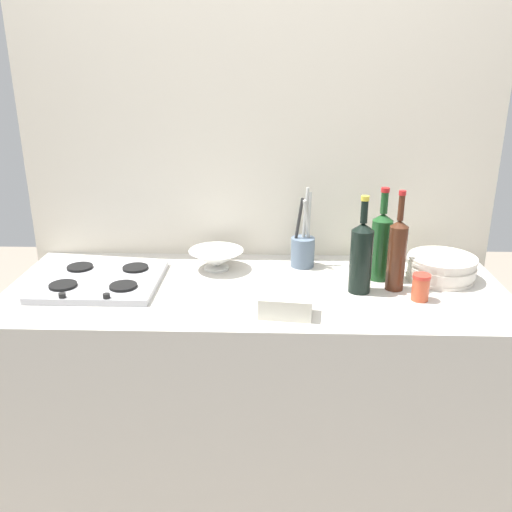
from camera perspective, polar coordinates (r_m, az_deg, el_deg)
name	(u,v)px	position (r m, az deg, el deg)	size (l,w,h in m)	color
ground_plane	(256,485)	(2.48, 0.00, -22.79)	(6.00, 6.00, 0.00)	gray
counter_block	(256,393)	(2.20, 0.00, -14.12)	(1.80, 0.70, 0.90)	beige
backsplash_panel	(259,205)	(2.27, 0.31, 5.36)	(1.90, 0.06, 2.22)	beige
stovetop_hob	(101,280)	(2.08, -15.89, -2.44)	(0.43, 0.40, 0.04)	#B2B2B7
plate_stack	(441,268)	(2.15, 18.76, -1.15)	(0.25, 0.26, 0.09)	silver
wine_bottle_leftmost	(397,253)	(1.98, 14.48, 0.33)	(0.06, 0.06, 0.36)	#472314
wine_bottle_mid_left	(381,245)	(2.06, 12.92, 1.17)	(0.08, 0.08, 0.35)	#19471E
wine_bottle_mid_right	(361,256)	(1.93, 10.93, -0.01)	(0.08, 0.08, 0.35)	black
mixing_bowl	(216,259)	(2.14, -4.18, -0.29)	(0.21, 0.21, 0.08)	white
butter_dish	(286,305)	(1.76, 3.15, -5.18)	(0.17, 0.10, 0.07)	silver
utensil_crock	(303,248)	(2.16, 4.93, 0.80)	(0.09, 0.09, 0.31)	slate
condiment_jar_front	(421,287)	(1.94, 16.82, -3.14)	(0.06, 0.06, 0.09)	#C64C2D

